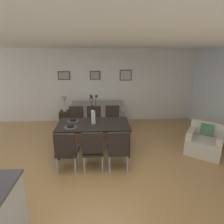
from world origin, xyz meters
TOP-DOWN VIEW (x-y plane):
  - ground_plane at (0.00, 0.00)m, footprint 9.00×9.00m
  - back_wall_panel at (0.00, 3.25)m, footprint 9.00×0.10m
  - ceiling_panel at (0.00, 0.40)m, footprint 9.00×7.20m
  - dining_table at (0.00, 0.89)m, footprint 1.80×0.98m
  - dining_chair_near_left at (-0.54, -0.01)m, footprint 0.47×0.47m
  - dining_chair_near_right at (-0.56, 1.76)m, footprint 0.46×0.46m
  - dining_chair_far_left at (0.02, 0.00)m, footprint 0.44×0.44m
  - dining_chair_far_right at (-0.02, 1.76)m, footprint 0.45×0.45m
  - dining_chair_mid_left at (0.55, -0.00)m, footprint 0.45×0.45m
  - dining_chair_mid_right at (0.53, 1.77)m, footprint 0.45×0.45m
  - centerpiece_vase at (0.00, 0.89)m, footprint 0.21×0.23m
  - placemat_near_left at (-0.54, 0.67)m, footprint 0.32×0.32m
  - bowl_near_left at (-0.54, 0.67)m, footprint 0.17×0.17m
  - placemat_near_right at (-0.54, 1.11)m, footprint 0.32×0.32m
  - bowl_near_right at (-0.54, 1.11)m, footprint 0.17×0.17m
  - sofa at (0.07, 2.70)m, footprint 1.80×0.84m
  - side_table at (-1.06, 2.74)m, footprint 0.36×0.36m
  - table_lamp at (-1.06, 2.74)m, footprint 0.22×0.22m
  - armchair at (2.82, 0.62)m, footprint 1.12×1.12m
  - framed_picture_left at (-1.09, 3.18)m, footprint 0.42×0.03m
  - framed_picture_center at (0.00, 3.18)m, footprint 0.36×0.03m
  - framed_picture_right at (1.09, 3.18)m, footprint 0.42×0.03m

SIDE VIEW (x-z plane):
  - ground_plane at x=0.00m, z-range 0.00..0.00m
  - side_table at x=-1.06m, z-range 0.00..0.52m
  - sofa at x=0.07m, z-range -0.12..0.68m
  - armchair at x=2.82m, z-range -0.09..0.66m
  - dining_chair_near_left at x=-0.54m, z-range 0.05..0.97m
  - dining_chair_near_right at x=-0.56m, z-range 0.05..0.97m
  - dining_chair_far_left at x=0.02m, z-range 0.05..0.97m
  - dining_chair_far_right at x=-0.02m, z-range 0.05..0.97m
  - dining_chair_mid_left at x=0.55m, z-range 0.05..0.97m
  - dining_chair_mid_right at x=0.53m, z-range 0.05..0.97m
  - dining_table at x=0.00m, z-range 0.30..1.04m
  - placemat_near_left at x=-0.54m, z-range 0.74..0.75m
  - placemat_near_right at x=-0.54m, z-range 0.74..0.75m
  - bowl_near_left at x=-0.54m, z-range 0.75..0.81m
  - bowl_near_right at x=-0.54m, z-range 0.75..0.81m
  - table_lamp at x=-1.06m, z-range 0.64..1.15m
  - centerpiece_vase at x=0.00m, z-range 0.66..1.39m
  - back_wall_panel at x=0.00m, z-range 0.00..2.60m
  - framed_picture_left at x=-1.09m, z-range 1.54..1.83m
  - framed_picture_right at x=1.09m, z-range 1.50..1.87m
  - framed_picture_center at x=0.00m, z-range 1.54..1.84m
  - ceiling_panel at x=0.00m, z-range 2.60..2.68m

